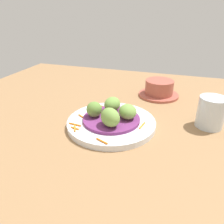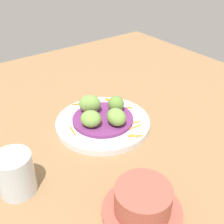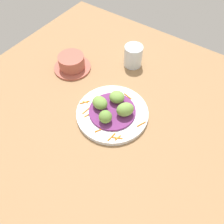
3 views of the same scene
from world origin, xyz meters
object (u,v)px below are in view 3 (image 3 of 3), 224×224
guac_scoop_right (100,103)px  water_glass (133,56)px  main_plate (112,113)px  guac_scoop_back (107,117)px  terracotta_bowl (72,63)px  guac_scoop_center (117,97)px  guac_scoop_left (125,110)px

guac_scoop_right → water_glass: 25.96cm
main_plate → water_glass: size_ratio=2.85×
guac_scoop_right → guac_scoop_back: bearing=149.3°
main_plate → terracotta_bowl: bearing=-20.7°
guac_scoop_back → water_glass: size_ratio=0.50×
guac_scoop_center → guac_scoop_right: 5.98cm
main_plate → terracotta_bowl: (25.24, -9.52, 1.78)cm
guac_scoop_right → terracotta_bowl: 23.70cm
guac_scoop_back → guac_scoop_left: bearing=-120.7°
main_plate → guac_scoop_center: bearing=-75.7°
main_plate → guac_scoop_right: guac_scoop_right is taller
guac_scoop_left → guac_scoop_right: size_ratio=1.05×
terracotta_bowl → guac_scoop_left: bearing=163.9°
guac_scoop_back → terracotta_bowl: 29.66cm
guac_scoop_center → terracotta_bowl: size_ratio=0.35×
guac_scoop_left → guac_scoop_center: 5.99cm
guac_scoop_left → water_glass: water_glass is taller
main_plate → guac_scoop_center: guac_scoop_center is taller
guac_scoop_center → water_glass: 21.60cm
guac_scoop_right → guac_scoop_center: bearing=-120.7°
guac_scoop_left → guac_scoop_back: bearing=59.3°
terracotta_bowl → water_glass: bearing=-139.4°
guac_scoop_left → guac_scoop_center: (5.14, -3.05, -0.41)cm
guac_scoop_left → terracotta_bowl: 30.61cm
guac_scoop_left → guac_scoop_right: bearing=14.3°
guac_scoop_center → terracotta_bowl: guac_scoop_center is taller
terracotta_bowl → guac_scoop_back: bearing=152.6°
terracotta_bowl → guac_scoop_right: bearing=153.5°
main_plate → guac_scoop_left: guac_scoop_left is taller
guac_scoop_left → terracotta_bowl: size_ratio=0.40×
guac_scoop_left → guac_scoop_back: 5.98cm
guac_scoop_center → guac_scoop_back: guac_scoop_back is taller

